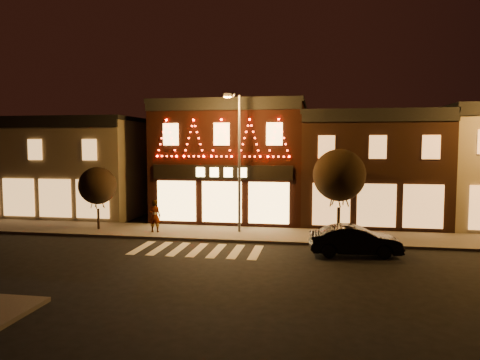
# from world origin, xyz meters

# --- Properties ---
(ground) EXTENTS (120.00, 120.00, 0.00)m
(ground) POSITION_xyz_m (0.00, 0.00, 0.00)
(ground) COLOR black
(ground) RESTS_ON ground
(sidewalk_far) EXTENTS (44.00, 4.00, 0.15)m
(sidewalk_far) POSITION_xyz_m (2.00, 8.00, 0.07)
(sidewalk_far) COLOR #47423D
(sidewalk_far) RESTS_ON ground
(building_left) EXTENTS (12.20, 8.28, 7.30)m
(building_left) POSITION_xyz_m (-13.00, 13.99, 3.66)
(building_left) COLOR #786E55
(building_left) RESTS_ON ground
(building_pulp) EXTENTS (10.20, 8.34, 8.30)m
(building_pulp) POSITION_xyz_m (0.00, 13.98, 4.16)
(building_pulp) COLOR black
(building_pulp) RESTS_ON ground
(building_right_a) EXTENTS (9.20, 8.28, 7.50)m
(building_right_a) POSITION_xyz_m (9.50, 13.99, 3.76)
(building_right_a) COLOR black
(building_right_a) RESTS_ON ground
(streetlamp_mid) EXTENTS (0.76, 1.85, 8.08)m
(streetlamp_mid) POSITION_xyz_m (1.36, 8.12, 4.89)
(streetlamp_mid) COLOR #59595E
(streetlamp_mid) RESTS_ON sidewalk_far
(tree_left) EXTENTS (2.29, 2.29, 3.83)m
(tree_left) POSITION_xyz_m (-7.30, 7.69, 2.83)
(tree_left) COLOR black
(tree_left) RESTS_ON sidewalk_far
(tree_right) EXTENTS (2.96, 2.96, 4.96)m
(tree_right) POSITION_xyz_m (7.20, 8.13, 3.62)
(tree_right) COLOR black
(tree_right) RESTS_ON sidewalk_far
(dark_sedan) EXTENTS (4.48, 1.94, 1.43)m
(dark_sedan) POSITION_xyz_m (7.80, 4.30, 0.72)
(dark_sedan) COLOR black
(dark_sedan) RESTS_ON ground
(pedestrian) EXTENTS (0.71, 0.48, 1.92)m
(pedestrian) POSITION_xyz_m (-3.52, 7.36, 1.11)
(pedestrian) COLOR gray
(pedestrian) RESTS_ON sidewalk_far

